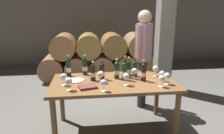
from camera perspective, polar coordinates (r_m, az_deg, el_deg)
name	(u,v)px	position (r m, az deg, el deg)	size (l,w,h in m)	color
ground_plane	(114,130)	(3.14, 0.46, -17.24)	(14.00, 14.00, 0.00)	#66635E
cellar_back_wall	(97,21)	(6.84, -4.10, 12.81)	(10.00, 0.24, 2.80)	gray
barrel_stack	(101,57)	(5.36, -3.07, 2.91)	(3.12, 0.90, 1.15)	#8F6247
stone_pillar	(165,30)	(4.55, 14.52, 9.90)	(0.32, 0.32, 2.60)	gray
dining_table	(114,87)	(2.84, 0.48, -5.76)	(1.70, 0.90, 0.76)	brown
wine_bottle_0	(85,66)	(3.09, -7.61, 0.21)	(0.07, 0.07, 0.31)	black
wine_bottle_1	(68,67)	(3.06, -12.10, -0.07)	(0.07, 0.07, 0.31)	black
wine_bottle_2	(144,72)	(2.82, 8.84, -1.36)	(0.07, 0.07, 0.30)	black
wine_bottle_3	(135,68)	(3.00, 6.45, -0.38)	(0.07, 0.07, 0.28)	#19381E
wine_bottle_4	(124,71)	(2.83, 3.48, -1.09)	(0.07, 0.07, 0.30)	#19381E
wine_bottle_5	(93,72)	(2.81, -5.36, -1.46)	(0.07, 0.07, 0.28)	black
wine_bottle_6	(102,71)	(2.86, -2.82, -1.10)	(0.07, 0.07, 0.28)	black
wine_bottle_7	(129,69)	(2.93, 4.67, -0.51)	(0.07, 0.07, 0.31)	#19381E
wine_bottle_8	(125,66)	(3.08, 3.64, 0.15)	(0.07, 0.07, 0.29)	black
wine_bottle_9	(117,70)	(2.89, 1.35, -0.83)	(0.07, 0.07, 0.29)	#19381E
wine_glass_0	(162,74)	(2.85, 13.86, -1.88)	(0.08, 0.08, 0.15)	white
wine_glass_1	(162,79)	(2.64, 13.72, -3.19)	(0.08, 0.08, 0.16)	white
wine_glass_2	(63,77)	(2.70, -13.45, -2.74)	(0.09, 0.09, 0.16)	white
wine_glass_3	(104,83)	(2.43, -2.33, -4.48)	(0.07, 0.07, 0.15)	white
wine_glass_4	(156,69)	(3.06, 12.11, -0.52)	(0.09, 0.09, 0.16)	white
wine_glass_5	(167,76)	(2.76, 15.19, -2.48)	(0.09, 0.09, 0.16)	white
wine_glass_6	(134,71)	(2.89, 6.29, -1.19)	(0.09, 0.09, 0.16)	white
wine_glass_7	(69,81)	(2.51, -12.08, -3.95)	(0.09, 0.09, 0.16)	white
wine_glass_8	(101,75)	(2.72, -3.19, -2.12)	(0.09, 0.09, 0.16)	white
wine_glass_9	(126,77)	(2.63, 4.00, -2.74)	(0.09, 0.09, 0.16)	white
tasting_notebook	(88,87)	(2.58, -6.83, -5.53)	(0.22, 0.16, 0.03)	brown
serving_plate	(76,80)	(2.87, -10.16, -3.70)	(0.24, 0.24, 0.01)	white
sommelier_presenting	(143,50)	(3.57, 8.80, 4.69)	(0.34, 0.40, 1.72)	#383842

